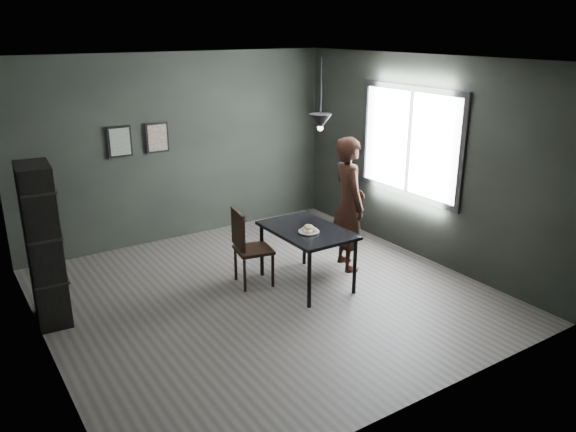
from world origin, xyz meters
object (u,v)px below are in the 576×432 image
white_plate (309,232)px  pendant_lamp (320,121)px  cafe_table (307,235)px  woman (349,204)px  wood_chair (247,243)px  shelf_unit (43,246)px

white_plate → pendant_lamp: bearing=35.6°
white_plate → pendant_lamp: 1.35m
cafe_table → woman: bearing=10.8°
white_plate → wood_chair: (-0.59, 0.52, -0.19)m
shelf_unit → cafe_table: bearing=-10.4°
cafe_table → wood_chair: wood_chair is taller
woman → shelf_unit: 3.75m
woman → wood_chair: bearing=97.0°
wood_chair → shelf_unit: 2.33m
wood_chair → pendant_lamp: (0.89, -0.29, 1.48)m
white_plate → wood_chair: 0.80m
cafe_table → shelf_unit: bearing=164.8°
wood_chair → pendant_lamp: size_ratio=1.16×
cafe_table → pendant_lamp: (0.25, 0.10, 1.38)m
shelf_unit → pendant_lamp: size_ratio=2.08×
white_plate → wood_chair: wood_chair is taller
woman → white_plate: bearing=124.6°
white_plate → woman: (0.84, 0.27, 0.15)m
wood_chair → pendant_lamp: pendant_lamp is taller
cafe_table → wood_chair: bearing=148.5°
woman → pendant_lamp: size_ratio=2.09×
cafe_table → woman: (0.78, 0.15, 0.23)m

